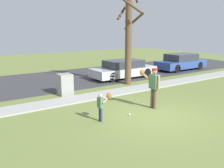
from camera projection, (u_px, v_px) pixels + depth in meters
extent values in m
plane|color=olive|center=(105.00, 95.00, 12.21)|extent=(48.00, 48.00, 0.00)
cube|color=#A3A39E|center=(104.00, 94.00, 12.28)|extent=(36.00, 1.20, 0.06)
cube|color=#38383A|center=(65.00, 79.00, 16.33)|extent=(36.00, 6.80, 0.02)
cylinder|color=brown|center=(155.00, 99.00, 10.05)|extent=(0.14, 0.14, 0.85)
cylinder|color=brown|center=(152.00, 98.00, 10.19)|extent=(0.14, 0.14, 0.85)
cube|color=#4C7251|center=(154.00, 82.00, 9.96)|extent=(0.24, 0.41, 0.60)
sphere|color=#A87A5B|center=(155.00, 71.00, 9.86)|extent=(0.23, 0.23, 0.23)
cylinder|color=maroon|center=(155.00, 69.00, 9.84)|extent=(0.24, 0.24, 0.07)
cylinder|color=#A87A5B|center=(159.00, 82.00, 9.75)|extent=(0.10, 0.10, 0.57)
cylinder|color=#A87A5B|center=(146.00, 76.00, 9.97)|extent=(0.52, 0.11, 0.41)
ellipsoid|color=brown|center=(142.00, 72.00, 9.82)|extent=(0.22, 0.14, 0.26)
cylinder|color=navy|center=(100.00, 114.00, 8.73)|extent=(0.08, 0.08, 0.52)
cylinder|color=navy|center=(101.00, 115.00, 8.65)|extent=(0.08, 0.08, 0.52)
cube|color=#4C7251|center=(100.00, 103.00, 8.59)|extent=(0.14, 0.25, 0.37)
sphere|color=tan|center=(100.00, 96.00, 8.53)|extent=(0.14, 0.14, 0.14)
cylinder|color=tan|center=(98.00, 102.00, 8.71)|extent=(0.06, 0.06, 0.34)
cylinder|color=tan|center=(106.00, 100.00, 8.52)|extent=(0.32, 0.06, 0.25)
ellipsoid|color=brown|center=(109.00, 96.00, 8.56)|extent=(0.22, 0.14, 0.26)
sphere|color=white|center=(129.00, 114.00, 9.34)|extent=(0.07, 0.07, 0.07)
cube|color=gray|center=(65.00, 84.00, 12.23)|extent=(0.67, 0.69, 1.08)
cylinder|color=brown|center=(129.00, 36.00, 14.12)|extent=(0.40, 0.40, 5.81)
cylinder|color=brown|center=(134.00, 21.00, 14.35)|extent=(0.54, 1.37, 1.03)
cylinder|color=brown|center=(122.00, 13.00, 14.02)|extent=(1.06, 0.70, 0.86)
cylinder|color=brown|center=(128.00, 3.00, 13.11)|extent=(1.27, 1.12, 1.15)
cube|color=silver|center=(123.00, 71.00, 16.52)|extent=(4.60, 1.80, 0.55)
cube|color=#2D333D|center=(124.00, 64.00, 16.41)|extent=(2.53, 1.66, 0.50)
cylinder|color=black|center=(113.00, 77.00, 15.13)|extent=(0.64, 0.22, 0.64)
cylinder|color=black|center=(100.00, 73.00, 16.41)|extent=(0.64, 0.22, 0.64)
cylinder|color=black|center=(147.00, 73.00, 16.69)|extent=(0.64, 0.22, 0.64)
cylinder|color=black|center=(132.00, 70.00, 17.97)|extent=(0.64, 0.22, 0.64)
cube|color=#2D478C|center=(181.00, 64.00, 19.90)|extent=(4.50, 1.80, 0.60)
cube|color=#2D333D|center=(181.00, 57.00, 19.77)|extent=(2.48, 1.66, 0.55)
cylinder|color=black|center=(177.00, 68.00, 18.53)|extent=(0.64, 0.22, 0.64)
cylinder|color=black|center=(162.00, 66.00, 19.81)|extent=(0.64, 0.22, 0.64)
cylinder|color=black|center=(199.00, 66.00, 20.06)|extent=(0.64, 0.22, 0.64)
cylinder|color=black|center=(184.00, 63.00, 21.33)|extent=(0.64, 0.22, 0.64)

